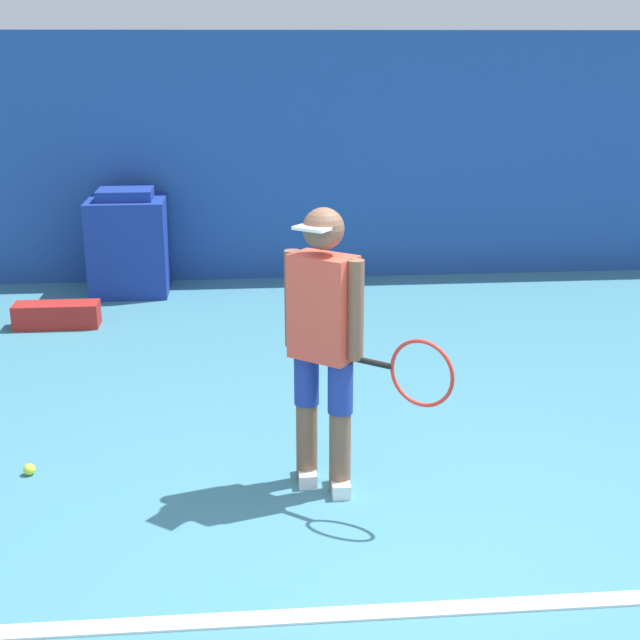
# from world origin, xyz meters

# --- Properties ---
(ground_plane) EXTENTS (24.00, 24.00, 0.00)m
(ground_plane) POSITION_xyz_m (0.00, 0.00, 0.00)
(ground_plane) COLOR teal
(back_wall) EXTENTS (24.00, 0.10, 2.49)m
(back_wall) POSITION_xyz_m (0.00, 5.53, 1.25)
(back_wall) COLOR #234C99
(back_wall) RESTS_ON ground_plane
(court_baseline) EXTENTS (21.60, 0.10, 0.01)m
(court_baseline) POSITION_xyz_m (0.00, -0.32, 0.01)
(court_baseline) COLOR white
(court_baseline) RESTS_ON ground_plane
(tennis_player) EXTENTS (0.81, 0.67, 1.58)m
(tennis_player) POSITION_xyz_m (-0.20, 0.86, 0.87)
(tennis_player) COLOR brown
(tennis_player) RESTS_ON ground_plane
(tennis_ball) EXTENTS (0.07, 0.07, 0.07)m
(tennis_ball) POSITION_xyz_m (-1.89, 1.15, 0.03)
(tennis_ball) COLOR #D1E533
(tennis_ball) RESTS_ON ground_plane
(covered_chair) EXTENTS (0.75, 0.70, 1.03)m
(covered_chair) POSITION_xyz_m (-1.75, 5.07, 0.49)
(covered_chair) COLOR navy
(covered_chair) RESTS_ON ground_plane
(equipment_bag) EXTENTS (0.73, 0.25, 0.21)m
(equipment_bag) POSITION_xyz_m (-2.27, 3.97, 0.11)
(equipment_bag) COLOR #B2231E
(equipment_bag) RESTS_ON ground_plane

